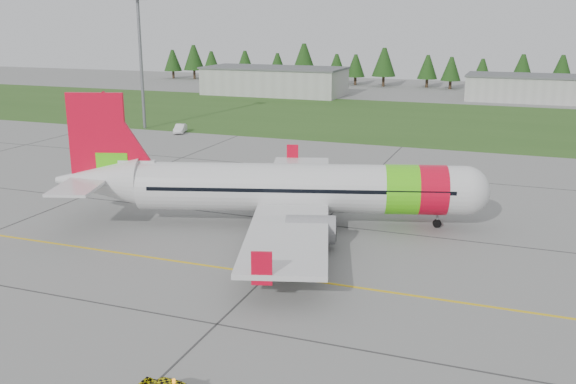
% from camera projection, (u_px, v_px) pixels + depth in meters
% --- Properties ---
extents(ground, '(320.00, 320.00, 0.00)m').
position_uv_depth(ground, '(75.00, 299.00, 40.64)').
color(ground, gray).
rests_on(ground, ground).
extents(aircraft, '(36.14, 34.16, 11.24)m').
position_uv_depth(aircraft, '(290.00, 188.00, 54.50)').
color(aircraft, silver).
rests_on(aircraft, ground).
extents(follow_me_car, '(1.35, 1.57, 3.75)m').
position_uv_depth(follow_me_car, '(173.00, 371.00, 28.78)').
color(follow_me_car, yellow).
rests_on(follow_me_car, ground).
extents(service_van, '(1.77, 1.72, 4.10)m').
position_uv_depth(service_van, '(180.00, 120.00, 99.32)').
color(service_van, silver).
rests_on(service_van, ground).
extents(grass_strip, '(320.00, 50.00, 0.03)m').
position_uv_depth(grass_strip, '(372.00, 118.00, 114.79)').
color(grass_strip, '#30561E').
rests_on(grass_strip, ground).
extents(taxi_guideline, '(120.00, 0.25, 0.02)m').
position_uv_depth(taxi_guideline, '(145.00, 256.00, 47.87)').
color(taxi_guideline, gold).
rests_on(taxi_guideline, ground).
extents(hangar_west, '(32.00, 14.00, 6.00)m').
position_uv_depth(hangar_west, '(274.00, 82.00, 149.46)').
color(hangar_west, '#A8A8A3').
rests_on(hangar_west, ground).
extents(hangar_east, '(24.00, 12.00, 5.20)m').
position_uv_depth(hangar_east, '(525.00, 89.00, 138.24)').
color(hangar_east, '#A8A8A3').
rests_on(hangar_east, ground).
extents(floodlight_mast, '(0.50, 0.50, 20.00)m').
position_uv_depth(floodlight_mast, '(141.00, 66.00, 101.28)').
color(floodlight_mast, slate).
rests_on(floodlight_mast, ground).
extents(treeline, '(160.00, 8.00, 10.00)m').
position_uv_depth(treeline, '(423.00, 68.00, 164.13)').
color(treeline, '#1C3F14').
rests_on(treeline, ground).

